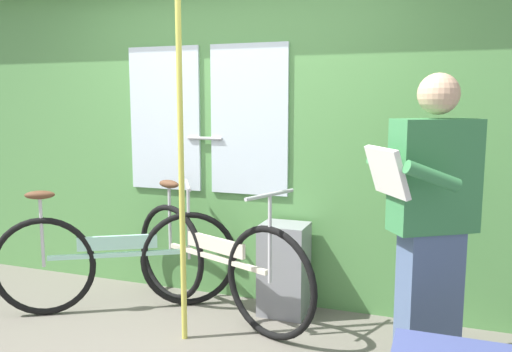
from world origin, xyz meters
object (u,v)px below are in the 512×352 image
at_px(bicycle_near_door, 117,260).
at_px(bicycle_leaning_behind, 215,263).
at_px(passenger_reading_newspaper, 431,219).
at_px(handrail_pole, 182,155).
at_px(trash_bin_by_wall, 284,269).

relative_size(bicycle_near_door, bicycle_leaning_behind, 0.93).
relative_size(passenger_reading_newspaper, handrail_pole, 0.70).
bearing_deg(bicycle_leaning_behind, trash_bin_by_wall, 49.47).
relative_size(trash_bin_by_wall, handrail_pole, 0.28).
height_order(bicycle_near_door, passenger_reading_newspaper, passenger_reading_newspaper).
distance_m(bicycle_near_door, passenger_reading_newspaper, 2.19).
bearing_deg(handrail_pole, passenger_reading_newspaper, 3.69).
bearing_deg(handrail_pole, trash_bin_by_wall, 51.91).
xyz_separation_m(bicycle_leaning_behind, handrail_pole, (-0.04, -0.38, 0.79)).
xyz_separation_m(bicycle_leaning_behind, passenger_reading_newspaper, (1.41, -0.29, 0.48)).
bearing_deg(handrail_pole, bicycle_near_door, 159.65).
distance_m(bicycle_near_door, handrail_pole, 1.08).
bearing_deg(passenger_reading_newspaper, bicycle_leaning_behind, -44.46).
distance_m(bicycle_leaning_behind, trash_bin_by_wall, 0.49).
distance_m(bicycle_leaning_behind, passenger_reading_newspaper, 1.52).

